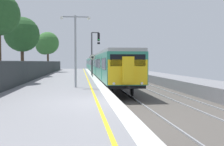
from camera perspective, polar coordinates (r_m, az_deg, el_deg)
ground at (r=12.31m, az=11.11°, el=-8.62°), size 17.40×110.00×1.21m
commuter_train_at_platform at (r=49.15m, az=-2.92°, el=1.85°), size 2.83×62.61×3.81m
signal_gantry at (r=33.99m, az=-3.80°, el=5.10°), size 1.10×0.24×5.36m
speed_limit_sign at (r=29.90m, az=-4.10°, el=2.14°), size 0.59×0.08×2.50m
platform_lamp_mid at (r=18.54m, az=-7.62°, el=5.96°), size 2.00×0.20×4.81m
background_tree_left at (r=34.05m, az=-18.16°, el=7.40°), size 4.08×4.08×6.97m
background_tree_right at (r=47.25m, az=-13.44°, el=5.89°), size 3.88×3.71×6.68m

